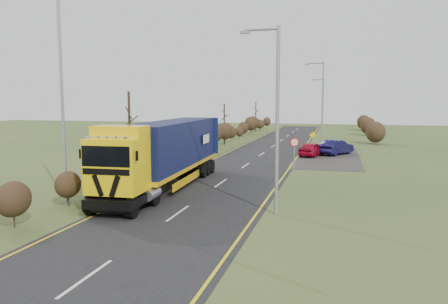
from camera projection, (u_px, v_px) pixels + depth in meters
ground at (203, 196)px, 24.94m from camera, size 160.00×160.00×0.00m
road at (240, 169)px, 34.55m from camera, size 8.00×120.00×0.02m
layby at (327, 156)px, 42.54m from camera, size 6.00×18.00×0.02m
lane_markings at (239, 170)px, 34.25m from camera, size 7.52×116.00×0.01m
hedgerow at (159, 150)px, 33.83m from camera, size 2.24×102.04×6.05m
lorry at (166, 150)px, 26.82m from camera, size 3.08×15.30×4.24m
car_red_hatchback at (312, 149)px, 42.70m from camera, size 2.67×4.34×1.38m
car_blue_sedan at (336, 147)px, 43.86m from camera, size 3.62×4.73×1.50m
streetlight_near at (275, 113)px, 20.44m from camera, size 1.89×0.18×8.85m
streetlight_mid at (321, 102)px, 45.95m from camera, size 2.01×0.19×9.47m
streetlight_far at (322, 105)px, 65.09m from camera, size 1.85×0.18×8.68m
left_pole at (62, 98)px, 22.74m from camera, size 0.16×0.16×11.15m
speed_sign at (294, 147)px, 33.50m from camera, size 0.72×0.10×2.61m
warning_board at (313, 138)px, 48.57m from camera, size 0.76×0.11×2.00m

